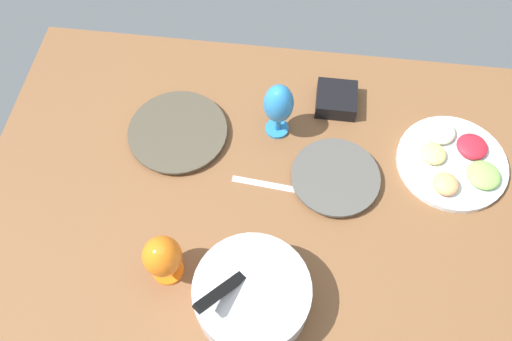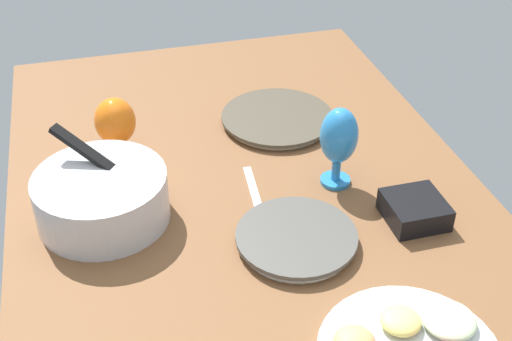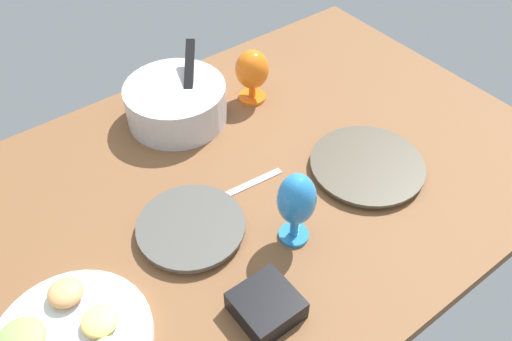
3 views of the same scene
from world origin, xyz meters
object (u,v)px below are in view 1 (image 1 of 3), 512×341
(fruit_platter, at_px, (454,160))
(square_bowl_black, at_px, (336,99))
(dinner_plate_right, at_px, (178,132))
(dinner_plate_left, at_px, (335,178))
(hurricane_glass_orange, at_px, (163,257))
(hurricane_glass_blue, at_px, (279,105))
(mixing_bowl, at_px, (252,295))

(fruit_platter, height_order, square_bowl_black, fruit_platter)
(dinner_plate_right, relative_size, square_bowl_black, 2.41)
(dinner_plate_left, distance_m, fruit_platter, 0.34)
(hurricane_glass_orange, distance_m, square_bowl_black, 0.70)
(dinner_plate_right, distance_m, square_bowl_black, 0.48)
(dinner_plate_right, height_order, hurricane_glass_blue, hurricane_glass_blue)
(fruit_platter, bearing_deg, dinner_plate_right, -0.28)
(dinner_plate_left, distance_m, hurricane_glass_orange, 0.52)
(dinner_plate_right, relative_size, hurricane_glass_orange, 1.82)
(hurricane_glass_orange, bearing_deg, hurricane_glass_blue, -116.59)
(dinner_plate_left, relative_size, fruit_platter, 0.80)
(mixing_bowl, height_order, hurricane_glass_orange, mixing_bowl)
(dinner_plate_left, height_order, square_bowl_black, square_bowl_black)
(mixing_bowl, bearing_deg, dinner_plate_left, -116.93)
(dinner_plate_right, distance_m, fruit_platter, 0.79)
(mixing_bowl, bearing_deg, hurricane_glass_blue, -91.24)
(mixing_bowl, xyz_separation_m, fruit_platter, (-0.51, -0.46, -0.04))
(fruit_platter, bearing_deg, mixing_bowl, 41.80)
(fruit_platter, height_order, hurricane_glass_blue, hurricane_glass_blue)
(mixing_bowl, relative_size, hurricane_glass_orange, 1.74)
(dinner_plate_right, bearing_deg, dinner_plate_left, 168.07)
(dinner_plate_left, bearing_deg, square_bowl_black, -87.80)
(mixing_bowl, relative_size, square_bowl_black, 2.31)
(dinner_plate_left, bearing_deg, hurricane_glass_orange, 37.57)
(dinner_plate_right, distance_m, mixing_bowl, 0.54)
(hurricane_glass_blue, bearing_deg, dinner_plate_right, 10.33)
(dinner_plate_right, height_order, fruit_platter, fruit_platter)
(dinner_plate_left, height_order, hurricane_glass_blue, hurricane_glass_blue)
(mixing_bowl, height_order, square_bowl_black, mixing_bowl)
(hurricane_glass_blue, bearing_deg, fruit_platter, 173.61)
(mixing_bowl, distance_m, hurricane_glass_orange, 0.23)
(dinner_plate_left, xyz_separation_m, hurricane_glass_blue, (0.17, -0.15, 0.10))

